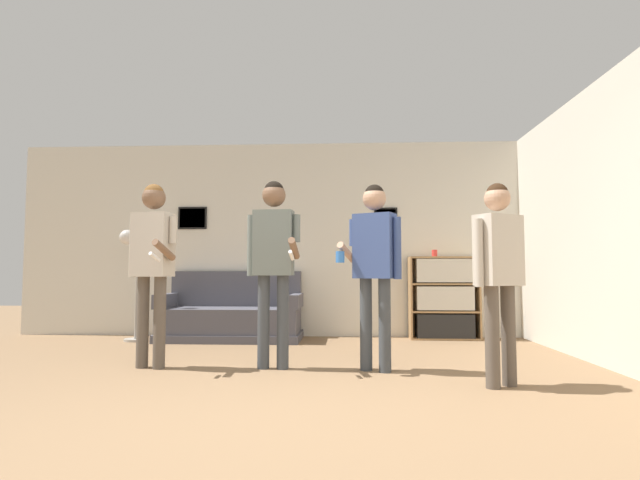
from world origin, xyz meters
TOP-DOWN VIEW (x-y plane):
  - ground_plane at (0.00, 0.00)m, footprint 20.00×20.00m
  - wall_back at (-0.00, 4.03)m, footprint 8.20×0.08m
  - wall_right at (2.93, 2.00)m, footprint 0.06×6.40m
  - couch at (-0.98, 3.61)m, footprint 1.84×0.80m
  - bookshelf at (1.82, 3.81)m, footprint 0.91×0.30m
  - floor_lamp at (-2.19, 3.43)m, footprint 0.47×0.28m
  - person_player_foreground_left at (-1.28, 1.64)m, footprint 0.49×0.53m
  - person_player_foreground_center at (-0.15, 1.66)m, footprint 0.50×0.48m
  - person_watcher_holding_cup at (0.78, 1.59)m, footprint 0.58×0.36m
  - person_spectator_near_bookshelf at (1.71, 1.03)m, footprint 0.44×0.36m
  - drinking_cup at (1.71, 3.81)m, footprint 0.07×0.07m

SIDE VIEW (x-z plane):
  - ground_plane at x=0.00m, z-range 0.00..0.00m
  - couch at x=-0.98m, z-range -0.15..0.74m
  - bookshelf at x=1.82m, z-range 0.00..1.09m
  - person_spectator_near_bookshelf at x=1.71m, z-range 0.17..1.75m
  - person_watcher_holding_cup at x=0.78m, z-range 0.19..1.87m
  - person_player_foreground_left at x=-1.28m, z-range 0.20..1.91m
  - person_player_foreground_center at x=-0.15m, z-range 0.21..1.94m
  - drinking_cup at x=1.71m, z-range 1.09..1.18m
  - floor_lamp at x=-2.19m, z-range 0.40..1.93m
  - wall_right at x=2.93m, z-range 0.00..2.70m
  - wall_back at x=0.00m, z-range 0.00..2.70m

